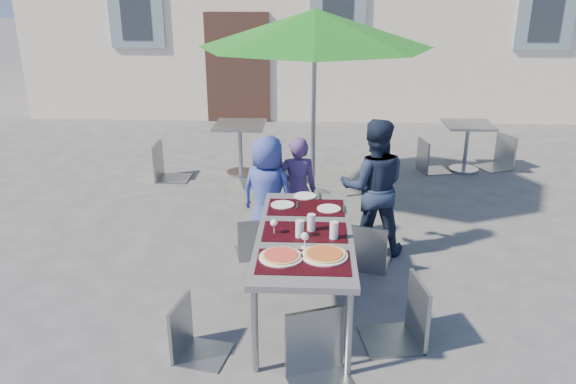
# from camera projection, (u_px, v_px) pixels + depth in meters

# --- Properties ---
(ground) EXTENTS (90.00, 90.00, 0.00)m
(ground) POSITION_uv_depth(u_px,v_px,m) (361.00, 328.00, 4.71)
(ground) COLOR #48484B
(ground) RESTS_ON ground
(dining_table) EXTENTS (0.80, 1.85, 0.76)m
(dining_table) POSITION_uv_depth(u_px,v_px,m) (305.00, 238.00, 4.74)
(dining_table) COLOR #434448
(dining_table) RESTS_ON ground
(pizza_near_left) EXTENTS (0.34, 0.34, 0.03)m
(pizza_near_left) POSITION_uv_depth(u_px,v_px,m) (281.00, 256.00, 4.26)
(pizza_near_left) COLOR white
(pizza_near_left) RESTS_ON dining_table
(pizza_near_right) EXTENTS (0.36, 0.36, 0.03)m
(pizza_near_right) POSITION_uv_depth(u_px,v_px,m) (325.00, 255.00, 4.28)
(pizza_near_right) COLOR white
(pizza_near_right) RESTS_ON dining_table
(glassware) EXTENTS (0.56, 0.40, 0.15)m
(glassware) POSITION_uv_depth(u_px,v_px,m) (310.00, 228.00, 4.61)
(glassware) COLOR silver
(glassware) RESTS_ON dining_table
(place_settings) EXTENTS (0.69, 0.54, 0.01)m
(place_settings) POSITION_uv_depth(u_px,v_px,m) (306.00, 203.00, 5.32)
(place_settings) COLOR white
(place_settings) RESTS_ON dining_table
(child_0) EXTENTS (0.72, 0.60, 1.25)m
(child_0) POSITION_uv_depth(u_px,v_px,m) (268.00, 194.00, 5.93)
(child_0) COLOR #364497
(child_0) RESTS_ON ground
(child_1) EXTENTS (0.47, 0.34, 1.19)m
(child_1) POSITION_uv_depth(u_px,v_px,m) (297.00, 190.00, 6.14)
(child_1) COLOR #533772
(child_1) RESTS_ON ground
(child_2) EXTENTS (0.71, 0.41, 1.45)m
(child_2) POSITION_uv_depth(u_px,v_px,m) (373.00, 187.00, 5.83)
(child_2) COLOR #1A233B
(child_2) RESTS_ON ground
(chair_0) EXTENTS (0.46, 0.47, 0.86)m
(chair_0) POSITION_uv_depth(u_px,v_px,m) (254.00, 213.00, 5.76)
(chair_0) COLOR gray
(chair_0) RESTS_ON ground
(chair_1) EXTENTS (0.57, 0.57, 0.99)m
(chair_1) POSITION_uv_depth(u_px,v_px,m) (317.00, 200.00, 5.87)
(chair_1) COLOR #92979E
(chair_1) RESTS_ON ground
(chair_2) EXTENTS (0.52, 0.53, 0.93)m
(chair_2) POSITION_uv_depth(u_px,v_px,m) (370.00, 218.00, 5.51)
(chair_2) COLOR gray
(chair_2) RESTS_ON ground
(chair_3) EXTENTS (0.45, 0.44, 0.85)m
(chair_3) POSITION_uv_depth(u_px,v_px,m) (190.00, 299.00, 4.21)
(chair_3) COLOR gray
(chair_3) RESTS_ON ground
(chair_4) EXTENTS (0.52, 0.52, 1.01)m
(chair_4) POSITION_uv_depth(u_px,v_px,m) (408.00, 275.00, 4.34)
(chair_4) COLOR gray
(chair_4) RESTS_ON ground
(chair_5) EXTENTS (0.58, 0.58, 1.02)m
(chair_5) POSITION_uv_depth(u_px,v_px,m) (321.00, 310.00, 3.87)
(chair_5) COLOR gray
(chair_5) RESTS_ON ground
(patio_umbrella) EXTENTS (2.87, 2.87, 2.44)m
(patio_umbrella) POSITION_uv_depth(u_px,v_px,m) (315.00, 29.00, 6.72)
(patio_umbrella) COLOR #AEB1B6
(patio_umbrella) RESTS_ON ground
(cafe_table_0) EXTENTS (0.73, 0.73, 0.78)m
(cafe_table_0) POSITION_uv_depth(u_px,v_px,m) (240.00, 139.00, 8.33)
(cafe_table_0) COLOR #AEB1B6
(cafe_table_0) RESTS_ON ground
(bg_chair_l_0) EXTENTS (0.46, 0.46, 1.03)m
(bg_chair_l_0) POSITION_uv_depth(u_px,v_px,m) (164.00, 139.00, 8.10)
(bg_chair_l_0) COLOR gray
(bg_chair_l_0) RESTS_ON ground
(bg_chair_r_0) EXTENTS (0.58, 0.57, 1.05)m
(bg_chair_r_0) POSITION_uv_depth(u_px,v_px,m) (264.00, 141.00, 7.94)
(bg_chair_r_0) COLOR #939A9F
(bg_chair_r_0) RESTS_ON ground
(cafe_table_1) EXTENTS (0.70, 0.70, 0.74)m
(cafe_table_1) POSITION_uv_depth(u_px,v_px,m) (467.00, 139.00, 8.50)
(cafe_table_1) COLOR #AEB1B6
(cafe_table_1) RESTS_ON ground
(bg_chair_l_1) EXTENTS (0.50, 0.50, 0.95)m
(bg_chair_l_1) POSITION_uv_depth(u_px,v_px,m) (431.00, 136.00, 8.45)
(bg_chair_l_1) COLOR gray
(bg_chair_l_1) RESTS_ON ground
(bg_chair_r_1) EXTENTS (0.58, 0.58, 0.99)m
(bg_chair_r_1) POSITION_uv_depth(u_px,v_px,m) (503.00, 132.00, 8.63)
(bg_chair_r_1) COLOR gray
(bg_chair_r_1) RESTS_ON ground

